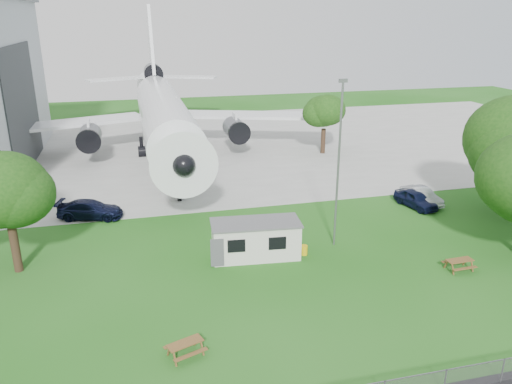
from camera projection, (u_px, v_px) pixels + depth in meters
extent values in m
plane|color=#367328|center=(245.00, 303.00, 29.55)|extent=(160.00, 160.00, 0.00)
cube|color=#B7B7B2|center=(180.00, 148.00, 64.30)|extent=(120.00, 46.00, 0.03)
cube|color=#2D3033|center=(23.00, 108.00, 53.61)|extent=(0.16, 16.00, 12.96)
cylinder|color=white|center=(164.00, 115.00, 58.49)|extent=(5.40, 34.00, 5.40)
cone|color=white|center=(181.00, 157.00, 41.11)|extent=(5.40, 5.50, 5.40)
cone|color=white|center=(153.00, 85.00, 77.43)|extent=(4.86, 9.00, 4.86)
cube|color=white|center=(55.00, 125.00, 58.96)|extent=(21.36, 10.77, 0.36)
cube|color=white|center=(260.00, 115.00, 64.68)|extent=(21.36, 10.77, 0.36)
cube|color=white|center=(151.00, 47.00, 75.53)|extent=(0.46, 9.96, 12.17)
cylinder|color=#515459|center=(90.00, 137.00, 56.79)|extent=(2.50, 4.20, 2.50)
cylinder|color=#515459|center=(236.00, 130.00, 60.68)|extent=(2.50, 4.20, 2.50)
cylinder|color=#515459|center=(153.00, 73.00, 75.85)|extent=(2.60, 4.50, 2.60)
cylinder|color=black|center=(179.00, 188.00, 45.61)|extent=(0.36, 0.36, 2.40)
cylinder|color=black|center=(142.00, 147.00, 60.06)|extent=(0.44, 0.44, 2.40)
cylinder|color=black|center=(188.00, 144.00, 61.35)|extent=(0.44, 0.44, 2.40)
cube|color=silver|center=(256.00, 240.00, 34.89)|extent=(6.20, 3.03, 2.50)
cube|color=#59595B|center=(256.00, 223.00, 34.45)|extent=(6.42, 3.25, 0.12)
cylinder|color=gold|center=(304.00, 250.00, 35.42)|extent=(0.50, 0.50, 0.70)
cylinder|color=slate|center=(338.00, 167.00, 35.10)|extent=(0.16, 0.16, 12.00)
cylinder|color=#382619|center=(15.00, 249.00, 32.74)|extent=(0.56, 0.56, 3.24)
sphere|color=#2C5918|center=(5.00, 192.00, 31.42)|extent=(5.84, 5.84, 5.84)
cylinder|color=#382619|center=(509.00, 195.00, 42.45)|extent=(0.56, 0.56, 3.39)
cylinder|color=#382619|center=(323.00, 141.00, 61.26)|extent=(0.56, 0.56, 3.06)
sphere|color=#2C5918|center=(324.00, 111.00, 60.02)|extent=(5.16, 5.16, 5.16)
imported|color=black|center=(416.00, 199.00, 44.10)|extent=(2.61, 4.60, 1.47)
imported|color=#B7BABE|center=(421.00, 196.00, 44.93)|extent=(2.19, 4.60, 1.46)
imported|color=black|center=(90.00, 210.00, 41.63)|extent=(5.71, 3.42, 1.55)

